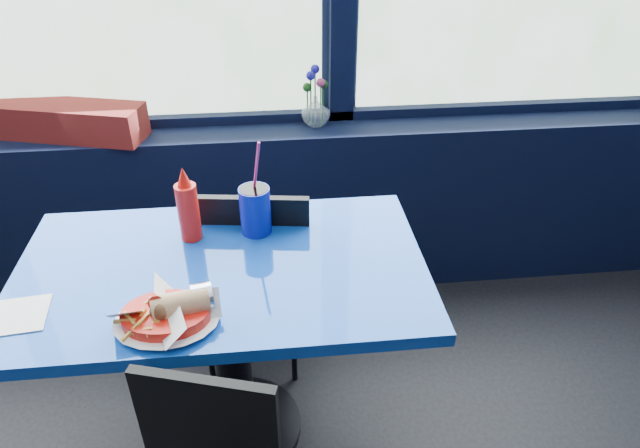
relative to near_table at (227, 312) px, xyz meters
The scene contains 9 objects.
window_sill 0.94m from the near_table, 109.03° to the left, with size 5.00×0.26×0.80m, color black.
near_table is the anchor object (origin of this frame).
chair_near_back 0.35m from the near_table, 75.89° to the left, with size 0.43×0.43×0.85m.
planter_box 1.14m from the near_table, 127.07° to the left, with size 0.68×0.17×0.14m, color maroon.
flower_vase 1.00m from the near_table, 67.40° to the left, with size 0.13×0.14×0.25m.
food_basket 0.34m from the near_table, 118.24° to the right, with size 0.27×0.27×0.09m.
ketchup_bottle 0.35m from the near_table, 121.40° to the left, with size 0.07×0.07×0.25m.
soda_cup 0.33m from the near_table, 58.56° to the left, with size 0.10×0.10×0.33m.
napkin 0.57m from the near_table, 162.77° to the right, with size 0.14×0.14×0.00m, color white.
Camera 1 is at (0.45, 0.65, 1.77)m, focal length 32.00 mm.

